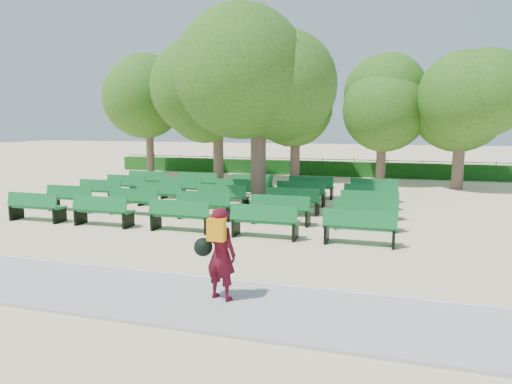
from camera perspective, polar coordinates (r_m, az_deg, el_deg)
ground at (r=15.90m, az=-3.19°, el=-3.22°), size 120.00×120.00×0.00m
paving at (r=9.53m, az=-18.88°, el=-11.58°), size 30.00×2.20×0.06m
curb at (r=10.42m, az=-15.17°, el=-9.56°), size 30.00×0.12×0.10m
hedge at (r=29.25m, az=6.22°, el=3.02°), size 26.00×0.70×0.90m
fence at (r=29.68m, az=6.35°, el=2.22°), size 26.00×0.10×1.02m
tree_line at (r=25.40m, az=4.54°, el=1.19°), size 21.80×6.80×7.04m
bench_array at (r=17.36m, az=-3.98°, el=-1.89°), size 1.97×0.71×1.22m
tree_among at (r=17.21m, az=0.29°, el=12.38°), size 4.62×4.62×6.50m
person at (r=8.32m, az=-4.63°, el=-7.51°), size 0.84×0.55×1.70m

